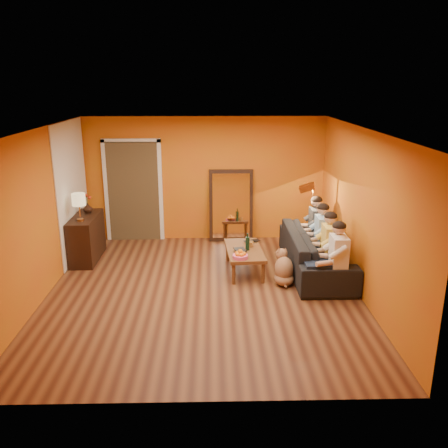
{
  "coord_description": "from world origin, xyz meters",
  "views": [
    {
      "loc": [
        0.17,
        -7.05,
        3.3
      ],
      "look_at": [
        0.35,
        0.5,
        1.0
      ],
      "focal_mm": 38.0,
      "sensor_mm": 36.0,
      "label": 1
    }
  ],
  "objects_px": {
    "sofa": "(316,252)",
    "tumbler": "(251,244)",
    "vase": "(88,208)",
    "mirror_frame": "(231,205)",
    "wine_bottle": "(248,242)",
    "table_lamp": "(79,207)",
    "sideboard": "(87,238)",
    "dog": "(284,267)",
    "person_mid_left": "(330,247)",
    "laptop": "(253,242)",
    "coffee_table": "(244,260)",
    "person_far_left": "(338,259)",
    "floor_lamp": "(312,221)",
    "person_mid_right": "(322,237)",
    "person_far_right": "(316,227)"
  },
  "relations": [
    {
      "from": "tumbler",
      "to": "mirror_frame",
      "type": "bearing_deg",
      "value": 100.06
    },
    {
      "from": "mirror_frame",
      "to": "sofa",
      "type": "relative_size",
      "value": 0.62
    },
    {
      "from": "wine_bottle",
      "to": "mirror_frame",
      "type": "bearing_deg",
      "value": 96.97
    },
    {
      "from": "person_far_left",
      "to": "person_mid_left",
      "type": "bearing_deg",
      "value": 90.0
    },
    {
      "from": "sofa",
      "to": "person_far_left",
      "type": "xyz_separation_m",
      "value": [
        0.13,
        -1.0,
        0.25
      ]
    },
    {
      "from": "sideboard",
      "to": "sofa",
      "type": "xyz_separation_m",
      "value": [
        4.24,
        -0.69,
        -0.07
      ]
    },
    {
      "from": "dog",
      "to": "mirror_frame",
      "type": "bearing_deg",
      "value": 101.33
    },
    {
      "from": "table_lamp",
      "to": "sofa",
      "type": "bearing_deg",
      "value": -5.2
    },
    {
      "from": "sideboard",
      "to": "tumbler",
      "type": "height_order",
      "value": "sideboard"
    },
    {
      "from": "mirror_frame",
      "to": "coffee_table",
      "type": "bearing_deg",
      "value": -84.44
    },
    {
      "from": "wine_bottle",
      "to": "table_lamp",
      "type": "bearing_deg",
      "value": 171.79
    },
    {
      "from": "wine_bottle",
      "to": "laptop",
      "type": "relative_size",
      "value": 1.0
    },
    {
      "from": "sofa",
      "to": "person_mid_left",
      "type": "relative_size",
      "value": 2.02
    },
    {
      "from": "vase",
      "to": "person_far_left",
      "type": "bearing_deg",
      "value": -23.9
    },
    {
      "from": "person_mid_right",
      "to": "person_mid_left",
      "type": "bearing_deg",
      "value": -90.0
    },
    {
      "from": "coffee_table",
      "to": "person_far_right",
      "type": "distance_m",
      "value": 1.6
    },
    {
      "from": "person_far_right",
      "to": "coffee_table",
      "type": "bearing_deg",
      "value": -155.27
    },
    {
      "from": "sofa",
      "to": "tumbler",
      "type": "xyz_separation_m",
      "value": [
        -1.16,
        0.12,
        0.11
      ]
    },
    {
      "from": "table_lamp",
      "to": "person_mid_left",
      "type": "relative_size",
      "value": 0.42
    },
    {
      "from": "sideboard",
      "to": "person_far_right",
      "type": "distance_m",
      "value": 4.37
    },
    {
      "from": "sofa",
      "to": "tumbler",
      "type": "relative_size",
      "value": 23.22
    },
    {
      "from": "laptop",
      "to": "person_far_right",
      "type": "bearing_deg",
      "value": -5.48
    },
    {
      "from": "coffee_table",
      "to": "sofa",
      "type": "bearing_deg",
      "value": -3.67
    },
    {
      "from": "sideboard",
      "to": "tumbler",
      "type": "bearing_deg",
      "value": -10.39
    },
    {
      "from": "mirror_frame",
      "to": "tumbler",
      "type": "relative_size",
      "value": 14.32
    },
    {
      "from": "vase",
      "to": "mirror_frame",
      "type": "bearing_deg",
      "value": 16.57
    },
    {
      "from": "vase",
      "to": "person_mid_left",
      "type": "bearing_deg",
      "value": -17.6
    },
    {
      "from": "floor_lamp",
      "to": "laptop",
      "type": "xyz_separation_m",
      "value": [
        -1.15,
        -0.34,
        -0.29
      ]
    },
    {
      "from": "sofa",
      "to": "tumbler",
      "type": "height_order",
      "value": "sofa"
    },
    {
      "from": "coffee_table",
      "to": "floor_lamp",
      "type": "distance_m",
      "value": 1.58
    },
    {
      "from": "sofa",
      "to": "dog",
      "type": "xyz_separation_m",
      "value": [
        -0.65,
        -0.56,
        -0.06
      ]
    },
    {
      "from": "sofa",
      "to": "laptop",
      "type": "distance_m",
      "value": 1.16
    },
    {
      "from": "floor_lamp",
      "to": "laptop",
      "type": "height_order",
      "value": "floor_lamp"
    },
    {
      "from": "coffee_table",
      "to": "mirror_frame",
      "type": "bearing_deg",
      "value": 91.95
    },
    {
      "from": "sideboard",
      "to": "wine_bottle",
      "type": "xyz_separation_m",
      "value": [
        3.01,
        -0.73,
        0.15
      ]
    },
    {
      "from": "table_lamp",
      "to": "floor_lamp",
      "type": "height_order",
      "value": "floor_lamp"
    },
    {
      "from": "person_mid_left",
      "to": "person_mid_right",
      "type": "bearing_deg",
      "value": 90.0
    },
    {
      "from": "person_far_left",
      "to": "wine_bottle",
      "type": "height_order",
      "value": "person_far_left"
    },
    {
      "from": "dog",
      "to": "person_mid_left",
      "type": "distance_m",
      "value": 0.85
    },
    {
      "from": "person_far_right",
      "to": "wine_bottle",
      "type": "relative_size",
      "value": 3.94
    },
    {
      "from": "sideboard",
      "to": "wine_bottle",
      "type": "height_order",
      "value": "sideboard"
    },
    {
      "from": "sideboard",
      "to": "vase",
      "type": "height_order",
      "value": "vase"
    },
    {
      "from": "sideboard",
      "to": "coffee_table",
      "type": "relative_size",
      "value": 0.97
    },
    {
      "from": "sideboard",
      "to": "sofa",
      "type": "distance_m",
      "value": 4.3
    },
    {
      "from": "person_mid_right",
      "to": "dog",
      "type": "bearing_deg",
      "value": -139.64
    },
    {
      "from": "coffee_table",
      "to": "dog",
      "type": "bearing_deg",
      "value": -45.54
    },
    {
      "from": "wine_bottle",
      "to": "person_mid_right",
      "type": "bearing_deg",
      "value": 6.25
    },
    {
      "from": "sideboard",
      "to": "laptop",
      "type": "relative_size",
      "value": 3.81
    },
    {
      "from": "dog",
      "to": "person_far_right",
      "type": "relative_size",
      "value": 0.5
    },
    {
      "from": "person_far_left",
      "to": "laptop",
      "type": "bearing_deg",
      "value": 132.27
    }
  ]
}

